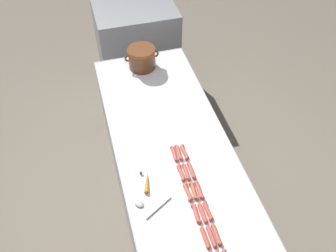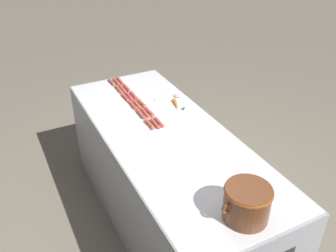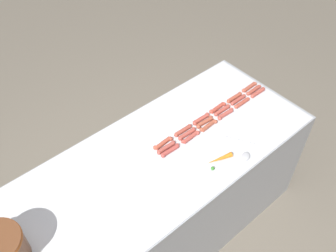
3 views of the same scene
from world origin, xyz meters
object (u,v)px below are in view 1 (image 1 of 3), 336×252
Objects in this scene: hot_dog_8 at (203,213)px; hot_dog_15 at (199,190)px; hot_dog_13 at (216,235)px; hot_dog_11 at (179,153)px; hot_dog_3 at (188,192)px; hot_dog_5 at (174,154)px; hot_dog_4 at (181,173)px; hot_dog_16 at (191,171)px; bean_pot at (142,57)px; hot_dog_17 at (184,152)px; hot_dog_2 at (196,213)px; back_cabinet at (136,46)px; hot_dog_14 at (208,211)px; hot_dog_9 at (194,191)px; carrot at (147,181)px; hot_dog_10 at (186,172)px; hot_dog_1 at (205,238)px; hot_dog_7 at (211,237)px; serving_spoon at (145,205)px.

hot_dog_8 is 0.17m from hot_dog_15.
hot_dog_11 is at bearing 93.18° from hot_dog_13.
hot_dog_3 is 0.33m from hot_dog_5.
hot_dog_4 is 1.00× the size of hot_dog_8.
bean_pot reaches higher than hot_dog_16.
hot_dog_2 is at bearing -98.81° from hot_dog_17.
hot_dog_13 is at bearing -90.28° from hot_dog_17.
back_cabinet is 2.43m from hot_dog_14.
hot_dog_5 is (-0.11, -1.91, 0.37)m from back_cabinet.
hot_dog_2 is 1.00× the size of hot_dog_15.
carrot is (-0.28, 0.16, 0.00)m from hot_dog_9.
hot_dog_13 is (0.07, -0.33, 0.00)m from hot_dog_3.
hot_dog_5 is 0.30m from carrot.
hot_dog_8 is at bearing -89.35° from hot_dog_10.
hot_dog_7 is at bearing -5.45° from hot_dog_1.
hot_dog_2 and hot_dog_8 have the same top height.
hot_dog_4 reaches higher than serving_spoon.
back_cabinet is 2.11m from hot_dog_4.
hot_dog_10 is at bearing 90.38° from hot_dog_7.
back_cabinet reaches higher than hot_dog_14.
hot_dog_4 is at bearing -90.39° from bean_pot.
hot_dog_10 is 0.17m from hot_dog_17.
carrot is at bearing -178.90° from hot_dog_4.
hot_dog_10 is (0.04, 0.16, 0.00)m from hot_dog_3.
hot_dog_5 is 0.33m from hot_dog_9.
hot_dog_3 is at bearing 97.07° from hot_dog_7.
hot_dog_4 and hot_dog_15 have the same top height.
hot_dog_3 is 1.00× the size of hot_dog_5.
hot_dog_15 is (0.07, -0.34, 0.00)m from hot_dog_5.
hot_dog_7 is at bearing -85.43° from hot_dog_4.
serving_spoon is (-0.37, 0.15, -0.01)m from hot_dog_14.
hot_dog_8 is 0.43m from carrot.
hot_dog_4 is 0.50m from hot_dog_13.
hot_dog_14 is (0.00, 0.17, 0.00)m from hot_dog_13.
carrot is at bearing 135.05° from hot_dog_14.
hot_dog_4 is 1.00× the size of hot_dog_16.
carrot is at bearing 147.47° from hot_dog_3.
hot_dog_17 is 0.47× the size of bean_pot.
hot_dog_8 is at bearing -94.16° from hot_dog_17.
hot_dog_16 is 0.47× the size of bean_pot.
hot_dog_10 and hot_dog_15 have the same top height.
hot_dog_14 is 0.45m from carrot.
hot_dog_1 is 0.17m from hot_dog_2.
bean_pot is (-0.03, 1.39, 0.10)m from hot_dog_9.
carrot is at bearing -179.65° from hot_dog_10.
hot_dog_5 is 0.67m from hot_dog_7.
hot_dog_16 is 0.41m from serving_spoon.
hot_dog_7 is at bearing -82.93° from hot_dog_3.
hot_dog_8 is at bearing 101.68° from hot_dog_13.
hot_dog_1 is 1.00× the size of hot_dog_13.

